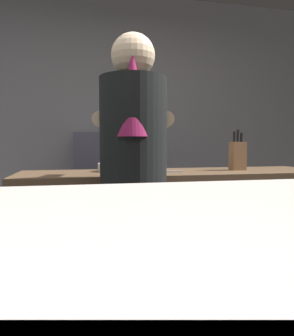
% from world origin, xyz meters
% --- Properties ---
extents(wall_back, '(5.20, 0.10, 2.70)m').
position_xyz_m(wall_back, '(0.00, 2.20, 1.35)').
color(wall_back, '#504D4E').
rests_on(wall_back, ground).
extents(prep_counter, '(2.10, 0.60, 0.93)m').
position_xyz_m(prep_counter, '(0.35, 0.80, 0.46)').
color(prep_counter, brown).
rests_on(prep_counter, ground).
extents(back_shelf, '(0.85, 0.36, 1.23)m').
position_xyz_m(back_shelf, '(0.07, 1.92, 0.61)').
color(back_shelf, '#34323E').
rests_on(back_shelf, ground).
extents(bartender, '(0.48, 0.54, 1.66)m').
position_xyz_m(bartender, '(-0.04, 0.34, 0.96)').
color(bartender, '#29253E').
rests_on(bartender, ground).
extents(knife_block, '(0.10, 0.08, 0.28)m').
position_xyz_m(knife_block, '(0.79, 0.80, 1.03)').
color(knife_block, brown).
rests_on(knife_block, prep_counter).
extents(mixing_bowl, '(0.20, 0.20, 0.06)m').
position_xyz_m(mixing_bowl, '(-0.08, 0.88, 0.95)').
color(mixing_bowl, silver).
rests_on(mixing_bowl, prep_counter).
extents(chefs_knife, '(0.24, 0.08, 0.01)m').
position_xyz_m(chefs_knife, '(0.24, 0.75, 0.93)').
color(chefs_knife, silver).
rests_on(chefs_knife, prep_counter).
extents(bottle_hot_sauce, '(0.07, 0.07, 0.26)m').
position_xyz_m(bottle_hot_sauce, '(0.36, 1.96, 1.33)').
color(bottle_hot_sauce, '#355F90').
rests_on(bottle_hot_sauce, back_shelf).
extents(bottle_olive_oil, '(0.05, 0.05, 0.19)m').
position_xyz_m(bottle_olive_oil, '(0.13, 1.92, 1.30)').
color(bottle_olive_oil, red).
rests_on(bottle_olive_oil, back_shelf).
extents(bottle_soy, '(0.08, 0.08, 0.21)m').
position_xyz_m(bottle_soy, '(0.43, 1.88, 1.31)').
color(bottle_soy, '#53813B').
rests_on(bottle_soy, back_shelf).
extents(bottle_vinegar, '(0.07, 0.07, 0.22)m').
position_xyz_m(bottle_vinegar, '(0.01, 1.88, 1.31)').
color(bottle_vinegar, '#D4C684').
rests_on(bottle_vinegar, back_shelf).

